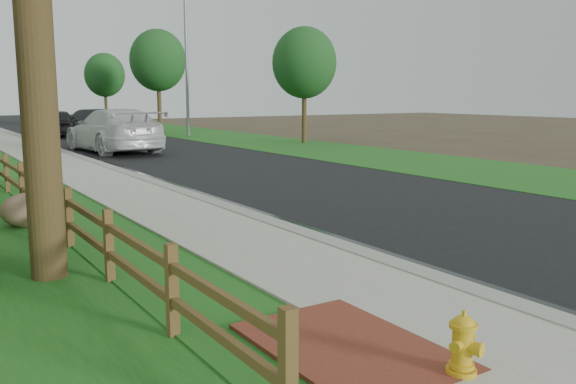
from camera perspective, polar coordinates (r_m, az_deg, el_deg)
ground at (r=8.79m, az=13.03°, el=-9.17°), size 120.00×120.00×0.00m
road at (r=42.24m, az=-18.03°, el=5.02°), size 8.00×90.00×0.02m
curb at (r=41.38m, az=-23.67°, el=4.70°), size 0.40×90.00×0.12m
wet_gutter at (r=41.44m, az=-23.19°, el=4.68°), size 0.50×90.00×0.00m
verge_far at (r=44.48m, az=-9.37°, el=5.55°), size 6.00×90.00×0.04m
brick_patch at (r=6.69m, az=5.68°, el=-14.46°), size 1.60×2.40×0.11m
ranch_fence at (r=12.61m, az=-21.03°, el=-1.10°), size 0.12×16.92×1.10m
fire_hydrant at (r=6.15m, az=16.05°, el=-13.57°), size 0.41×0.34×0.63m
white_suv at (r=29.87m, az=-16.00°, el=5.56°), size 3.24×7.16×2.03m
dark_car_mid at (r=41.94m, az=-20.78°, el=6.08°), size 3.37×5.56×1.77m
dark_car_far at (r=46.57m, az=-17.37°, el=6.41°), size 3.11×5.19×1.62m
streetlight at (r=40.19m, az=-9.74°, el=12.94°), size 2.23×0.43×9.65m
boulder at (r=13.63m, az=-23.12°, el=-1.57°), size 1.33×1.19×0.73m
tree_near_right at (r=33.97m, az=1.54°, el=11.98°), size 3.53×3.53×6.36m
tree_mid_right at (r=46.42m, az=-12.08°, el=11.94°), size 4.08×4.08×7.40m
tree_far_right at (r=54.25m, az=-16.78°, el=10.43°), size 3.33×3.33×6.13m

